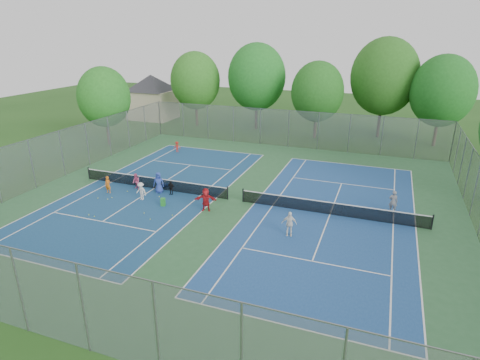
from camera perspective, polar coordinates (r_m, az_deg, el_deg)
name	(u,v)px	position (r m, az deg, el deg)	size (l,w,h in m)	color
ground	(235,201)	(29.96, -0.67, -2.96)	(120.00, 120.00, 0.00)	#204A17
court_pad	(235,201)	(29.96, -0.67, -2.95)	(32.00, 32.00, 0.01)	#2C5D35
court_left	(154,188)	(32.95, -12.11, -1.18)	(10.97, 23.77, 0.01)	navy
court_right	(330,214)	(28.41, 12.67, -4.81)	(10.97, 23.77, 0.01)	navy
net_left	(154,183)	(32.79, -12.16, -0.47)	(12.87, 0.10, 0.91)	black
net_right	(330,209)	(28.23, 12.74, -4.00)	(12.87, 0.10, 0.91)	black
fence_north	(288,129)	(43.94, 6.91, 7.25)	(32.00, 0.10, 4.00)	gray
fence_south	(83,309)	(17.01, -21.40, -16.69)	(32.00, 0.10, 4.00)	gray
fence_west	(62,154)	(37.79, -23.99, 3.45)	(32.00, 0.10, 4.00)	gray
house	(151,89)	(59.53, -12.49, 12.52)	(11.03, 11.03, 7.30)	#B7A88C
tree_nw	(195,81)	(53.66, -6.36, 13.86)	(6.40, 6.40, 9.58)	#443326
tree_nl	(257,77)	(51.47, 2.38, 14.42)	(7.20, 7.20, 10.69)	#443326
tree_nc	(317,92)	(47.76, 10.95, 12.22)	(6.00, 6.00, 8.85)	#443326
tree_nr	(385,77)	(49.89, 19.86, 13.67)	(7.60, 7.60, 11.42)	#443326
tree_ne	(443,91)	(48.28, 26.86, 11.22)	(6.60, 6.60, 9.77)	#443326
tree_side_w	(104,97)	(46.40, -18.78, 11.11)	(5.60, 5.60, 8.47)	#443326
ball_crate	(165,185)	(33.03, -10.56, -0.76)	(0.35, 0.35, 0.30)	blue
ball_hopper	(163,202)	(29.49, -10.89, -3.10)	(0.30, 0.30, 0.60)	green
student_a	(108,185)	(32.77, -18.28, -0.65)	(0.50, 0.33, 1.36)	#D36513
student_b	(136,182)	(32.91, -14.55, -0.22)	(0.64, 0.50, 1.31)	#CA4E79
student_c	(141,191)	(30.76, -13.89, -1.56)	(0.89, 0.51, 1.38)	silver
student_d	(171,188)	(31.33, -9.81, -1.10)	(0.65, 0.27, 1.11)	black
student_e	(159,183)	(31.76, -11.50, -0.37)	(0.82, 0.53, 1.68)	#294197
student_f	(206,200)	(28.11, -4.89, -2.80)	(1.56, 0.50, 1.68)	#B4191F
child_far_baseline	(177,147)	(42.43, -8.93, 4.68)	(0.74, 0.42, 1.14)	#A82118
instructor	(393,202)	(29.73, 20.95, -2.88)	(0.59, 0.39, 1.61)	gray
teen_court_b	(289,224)	(24.88, 7.02, -6.19)	(0.94, 0.39, 1.60)	white
tennis_ball_0	(172,215)	(27.93, -9.60, -4.99)	(0.07, 0.07, 0.07)	#A7C22D
tennis_ball_1	(127,192)	(32.77, -15.72, -1.59)	(0.07, 0.07, 0.07)	#CEE836
tennis_ball_2	(159,197)	(31.14, -11.40, -2.38)	(0.07, 0.07, 0.07)	#E0F138
tennis_ball_3	(94,217)	(29.12, -20.01, -4.92)	(0.07, 0.07, 0.07)	#B3CC2F
tennis_ball_4	(108,199)	(31.71, -18.31, -2.62)	(0.07, 0.07, 0.07)	#D3E735
tennis_ball_5	(112,198)	(31.90, -17.75, -2.42)	(0.07, 0.07, 0.07)	#CEDF34
tennis_ball_6	(146,193)	(32.11, -13.28, -1.82)	(0.07, 0.07, 0.07)	gold
tennis_ball_7	(89,215)	(29.48, -20.70, -4.69)	(0.07, 0.07, 0.07)	#B1C92E
tennis_ball_8	(150,219)	(27.64, -12.65, -5.50)	(0.07, 0.07, 0.07)	#B7E034
tennis_ball_9	(144,213)	(28.63, -13.49, -4.63)	(0.07, 0.07, 0.07)	#C5D030
tennis_ball_10	(77,216)	(29.59, -22.19, -4.81)	(0.07, 0.07, 0.07)	#B8CB2F
tennis_ball_11	(98,198)	(32.11, -19.55, -2.49)	(0.07, 0.07, 0.07)	#AECC2F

